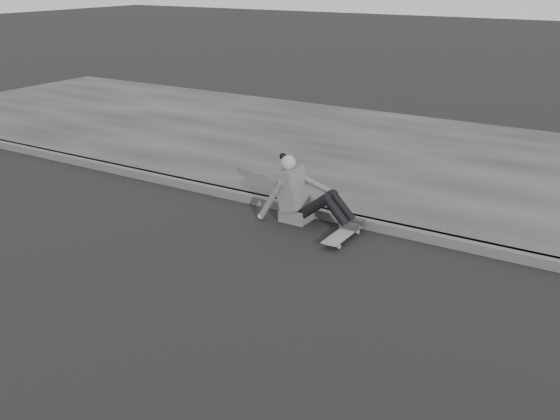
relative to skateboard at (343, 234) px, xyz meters
The scene contains 5 objects.
ground 2.13m from the skateboard, 78.08° to the right, with size 80.00×80.00×0.00m, color black.
curb 0.67m from the skateboard, 48.75° to the left, with size 24.00×0.16×0.12m, color #494949.
sidewalk 3.55m from the skateboard, 82.89° to the left, with size 24.00×6.00×0.12m, color #363636.
skateboard is the anchor object (origin of this frame).
seated_woman 0.83m from the skateboard, 161.47° to the left, with size 1.38×0.46×0.88m.
Camera 1 is at (2.54, -4.24, 3.08)m, focal length 40.00 mm.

